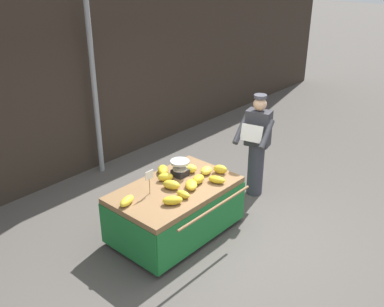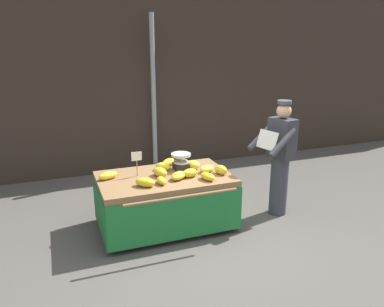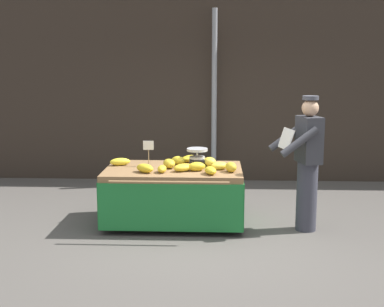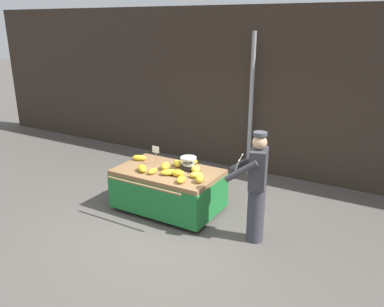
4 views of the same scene
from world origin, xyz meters
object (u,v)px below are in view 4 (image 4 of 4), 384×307
(banana_bunch_1, at_px, (196,175))
(banana_bunch_3, at_px, (196,169))
(banana_bunch_7, at_px, (139,158))
(banana_bunch_4, at_px, (142,168))
(banana_bunch_8, at_px, (169,172))
(price_sign, at_px, (156,151))
(vendor_person, at_px, (256,187))
(banana_bunch_9, at_px, (178,173))
(banana_bunch_10, at_px, (177,163))
(weighing_scale, at_px, (188,163))
(banana_bunch_11, at_px, (200,179))
(banana_bunch_0, at_px, (190,162))
(banana_bunch_5, at_px, (165,166))
(street_pole, at_px, (251,106))
(banana_bunch_2, at_px, (181,179))
(banana_bunch_6, at_px, (153,171))
(banana_cart, at_px, (168,181))

(banana_bunch_1, bearing_deg, banana_bunch_3, 122.22)
(banana_bunch_7, bearing_deg, banana_bunch_1, -8.98)
(banana_bunch_4, bearing_deg, banana_bunch_8, 12.22)
(price_sign, xyz_separation_m, vendor_person, (2.04, -0.33, -0.12))
(banana_bunch_9, height_order, banana_bunch_10, same)
(weighing_scale, distance_m, banana_bunch_10, 0.27)
(banana_bunch_11, distance_m, vendor_person, 0.95)
(banana_bunch_7, bearing_deg, vendor_person, -8.13)
(banana_bunch_3, relative_size, banana_bunch_9, 0.91)
(weighing_scale, bearing_deg, banana_bunch_8, -114.23)
(weighing_scale, xyz_separation_m, banana_bunch_7, (-1.04, -0.04, -0.07))
(banana_bunch_0, height_order, banana_bunch_5, banana_bunch_5)
(banana_bunch_5, bearing_deg, banana_bunch_4, -133.88)
(street_pole, distance_m, banana_bunch_2, 2.82)
(banana_bunch_5, distance_m, banana_bunch_10, 0.25)
(street_pole, xyz_separation_m, banana_bunch_11, (0.22, -2.59, -0.69))
(price_sign, relative_size, banana_bunch_0, 1.21)
(banana_bunch_10, relative_size, vendor_person, 0.13)
(banana_bunch_1, bearing_deg, banana_bunch_6, -163.87)
(banana_cart, bearing_deg, banana_bunch_7, 168.25)
(street_pole, relative_size, banana_bunch_0, 10.73)
(banana_cart, relative_size, banana_bunch_0, 6.41)
(banana_bunch_0, bearing_deg, banana_bunch_11, -48.94)
(banana_bunch_4, height_order, banana_bunch_5, banana_bunch_5)
(banana_bunch_3, relative_size, banana_bunch_5, 0.82)
(price_sign, relative_size, banana_bunch_9, 1.53)
(banana_bunch_5, relative_size, banana_bunch_11, 1.22)
(vendor_person, bearing_deg, banana_bunch_9, 178.44)
(banana_bunch_0, bearing_deg, banana_bunch_6, -114.33)
(weighing_scale, height_order, banana_bunch_0, weighing_scale)
(weighing_scale, height_order, banana_bunch_4, weighing_scale)
(weighing_scale, distance_m, banana_bunch_8, 0.41)
(banana_bunch_6, bearing_deg, banana_bunch_3, 34.96)
(banana_bunch_10, height_order, banana_bunch_11, banana_bunch_11)
(banana_bunch_1, relative_size, banana_bunch_7, 0.81)
(weighing_scale, bearing_deg, banana_cart, -148.02)
(banana_bunch_1, relative_size, banana_bunch_8, 0.78)
(banana_bunch_3, height_order, banana_bunch_11, banana_bunch_11)
(banana_bunch_9, height_order, vendor_person, vendor_person)
(banana_bunch_5, bearing_deg, banana_cart, -10.46)
(banana_bunch_4, xyz_separation_m, banana_bunch_6, (0.22, 0.01, -0.01))
(banana_bunch_3, bearing_deg, street_pole, 88.69)
(banana_bunch_10, bearing_deg, banana_bunch_0, 53.99)
(banana_bunch_0, height_order, banana_bunch_11, banana_bunch_11)
(banana_bunch_2, bearing_deg, price_sign, 149.96)
(banana_bunch_2, height_order, banana_bunch_10, banana_bunch_10)
(banana_bunch_6, bearing_deg, banana_bunch_2, -7.28)
(price_sign, xyz_separation_m, banana_bunch_9, (0.65, -0.29, -0.19))
(street_pole, height_order, banana_bunch_2, street_pole)
(banana_bunch_4, distance_m, vendor_person, 2.04)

